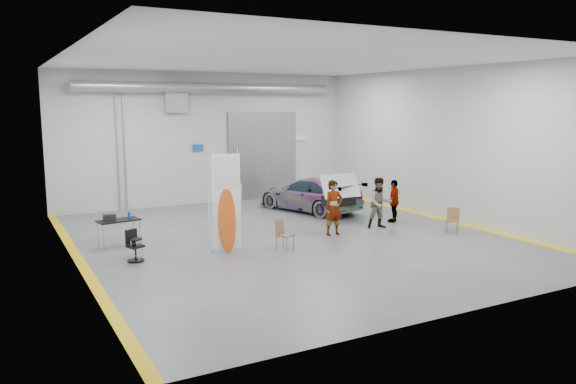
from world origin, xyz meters
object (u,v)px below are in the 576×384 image
sedan_car (310,194)px  person_a (334,208)px  person_c (394,201)px  person_b (380,203)px  folding_chair_near (285,241)px  folding_chair_far (452,226)px  surfboard_display (228,210)px  work_table (116,220)px  office_chair (135,248)px  shop_stool (137,250)px

sedan_car → person_a: 4.62m
sedan_car → person_c: 3.98m
person_b → person_c: bearing=42.9°
person_c → folding_chair_near: bearing=-17.9°
folding_chair_far → surfboard_display: bearing=-138.0°
folding_chair_far → person_c: bearing=154.7°
work_table → office_chair: (0.07, -2.21, -0.43)m
surfboard_display → person_a: bearing=14.3°
folding_chair_near → office_chair: folding_chair_near is taller
person_a → folding_chair_far: (3.84, -1.82, -0.69)m
shop_stool → work_table: bearing=92.4°
surfboard_display → folding_chair_near: bearing=-13.3°
person_b → work_table: (-9.16, 2.04, -0.11)m
folding_chair_near → office_chair: (-4.46, 1.01, 0.11)m
surfboard_display → office_chair: bearing=-177.6°
folding_chair_near → person_c: bearing=-11.4°
person_a → person_c: person_a is taller
surfboard_display → work_table: 3.88m
folding_chair_near → work_table: (-4.53, 3.22, 0.53)m
work_table → folding_chair_far: bearing=-20.1°
sedan_car → work_table: 8.89m
folding_chair_far → person_a: bearing=-153.1°
folding_chair_near → work_table: work_table is taller
shop_stool → office_chair: bearing=103.5°
person_a → person_b: (2.12, 0.13, -0.03)m
sedan_car → folding_chair_far: 6.57m
surfboard_display → folding_chair_near: surfboard_display is taller
office_chair → person_b: bearing=-19.4°
person_a → office_chair: person_a is taller
person_b → shop_stool: 9.08m
surfboard_display → office_chair: surfboard_display is taller
surfboard_display → office_chair: size_ratio=3.53×
shop_stool → work_table: (-0.10, 2.32, 0.48)m
person_c → shop_stool: (-10.22, -0.89, -0.49)m
person_a → sedan_car: bearing=70.6°
folding_chair_near → shop_stool: 4.53m
person_b → surfboard_display: size_ratio=0.58×
folding_chair_far → office_chair: bearing=-137.0°
folding_chair_near → person_b: bearing=-14.3°
person_a → office_chair: bearing=-178.9°
person_b → folding_chair_far: (1.72, -1.95, -0.66)m
shop_stool → office_chair: 0.12m
person_a → folding_chair_far: bearing=-24.7°
folding_chair_far → shop_stool: 10.91m
person_b → office_chair: 9.10m
surfboard_display → folding_chair_near: 2.05m
person_c → surfboard_display: (-7.42, -1.11, 0.48)m
person_b → shop_stool: (-9.06, -0.28, -0.60)m
work_table → sedan_car: bearing=14.1°
office_chair → sedan_car: bearing=6.6°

